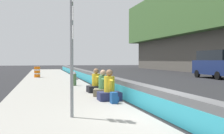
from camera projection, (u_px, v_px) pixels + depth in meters
The scene contains 11 objects.
ground_plane at pixel (168, 121), 7.72m from camera, with size 160.00×160.00×0.00m, color #232326.
sidewalk_strip at pixel (72, 124), 7.07m from camera, with size 80.00×4.40×0.14m, color gray.
jersey_barrier at pixel (168, 106), 7.71m from camera, with size 76.00×0.45×0.85m.
route_sign_post at pixel (72, 40), 7.55m from camera, with size 0.44×0.09×3.60m.
fire_hydrant at pixel (74, 78), 16.90m from camera, with size 0.26×0.46×0.88m.
seated_person_foreground at pixel (109, 91), 10.79m from camera, with size 0.76×0.85×1.19m.
seated_person_middle at pixel (103, 88), 12.08m from camera, with size 0.88×0.97×1.13m.
seated_person_rear at pixel (96, 85), 13.45m from camera, with size 0.74×0.86×1.15m.
backpack at pixel (114, 98), 10.00m from camera, with size 0.32×0.28×0.40m.
construction_barrel at pixel (37, 72), 24.90m from camera, with size 0.54×0.54×0.95m.
parked_car_fourth at pixel (216, 64), 25.44m from camera, with size 5.11×2.12×2.56m.
Camera 1 is at (-7.07, 3.38, 1.70)m, focal length 44.84 mm.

